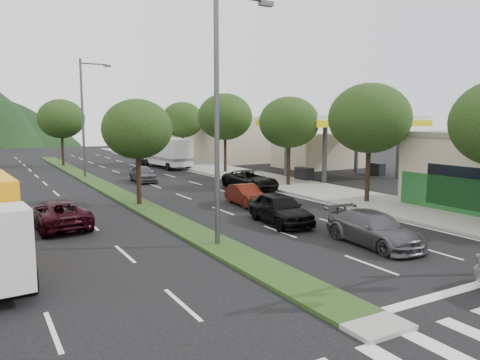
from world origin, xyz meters
TOP-DOWN VIEW (x-y plane):
  - ground at (0.00, 0.00)m, footprint 160.00×160.00m
  - sidewalk_right at (12.50, 25.00)m, footprint 5.00×90.00m
  - median at (0.00, 28.00)m, footprint 1.60×56.00m
  - crosswalk at (0.00, -2.00)m, footprint 19.00×2.20m
  - gas_canopy at (19.00, 22.00)m, footprint 12.20×8.20m
  - bldg_right_far at (19.50, 44.00)m, footprint 10.00×16.00m
  - tree_r_b at (12.00, 12.00)m, footprint 4.80×4.80m
  - tree_r_c at (12.00, 20.00)m, footprint 4.40×4.40m
  - tree_r_d at (12.00, 30.00)m, footprint 5.00×5.00m
  - tree_r_e at (12.00, 40.00)m, footprint 4.60×4.60m
  - tree_med_near at (0.00, 18.00)m, footprint 4.00×4.00m
  - tree_med_far at (0.00, 44.00)m, footprint 4.80×4.80m
  - streetlight_near at (0.21, 8.00)m, footprint 2.60×0.25m
  - streetlight_mid at (0.21, 33.00)m, footprint 2.60×0.25m
  - suv_maroon at (-5.02, 14.48)m, footprint 2.66×4.97m
  - car_queue_a at (4.42, 10.07)m, footprint 2.24×4.53m
  - car_queue_b at (5.51, 5.07)m, footprint 2.09×4.65m
  - car_queue_c at (5.46, 15.07)m, footprint 1.60×3.74m
  - car_queue_d at (8.76, 20.07)m, footprint 2.37×5.00m
  - car_queue_e at (3.44, 27.87)m, footprint 1.75×3.95m
  - motorhome at (9.00, 37.57)m, footprint 3.13×8.11m

SIDE VIEW (x-z plane):
  - ground at x=0.00m, z-range 0.00..0.00m
  - crosswalk at x=0.00m, z-range 0.00..0.01m
  - median at x=0.00m, z-range 0.00..0.12m
  - sidewalk_right at x=12.50m, z-range 0.00..0.15m
  - car_queue_c at x=5.46m, z-range 0.00..1.20m
  - car_queue_e at x=3.44m, z-range 0.00..1.32m
  - car_queue_b at x=5.51m, z-range 0.00..1.32m
  - suv_maroon at x=-5.02m, z-range 0.00..1.33m
  - car_queue_d at x=8.76m, z-range 0.00..1.38m
  - car_queue_a at x=4.42m, z-range 0.00..1.48m
  - motorhome at x=9.00m, z-range 0.10..3.14m
  - bldg_right_far at x=19.50m, z-range 0.00..5.20m
  - tree_med_near at x=0.00m, z-range 1.42..7.44m
  - gas_canopy at x=19.00m, z-range 2.02..7.27m
  - tree_r_c at x=12.00m, z-range 1.51..7.99m
  - tree_r_e at x=12.00m, z-range 1.54..8.25m
  - tree_med_far at x=0.00m, z-range 1.54..8.47m
  - tree_r_b at x=12.00m, z-range 1.57..8.50m
  - tree_r_d at x=12.00m, z-range 1.60..8.76m
  - streetlight_near at x=0.21m, z-range 0.58..10.58m
  - streetlight_mid at x=0.21m, z-range 0.58..10.58m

